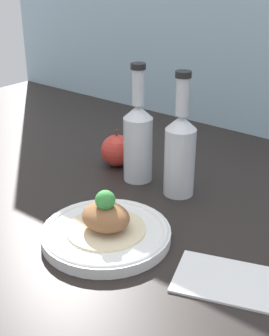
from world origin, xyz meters
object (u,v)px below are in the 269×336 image
Objects in this scene: plate at (106,233)px; plated_food at (106,217)px; cider_bottle_right at (180,151)px; cider_bottle_left at (138,139)px; apple at (117,150)px.

plated_food is (0.00, 0.00, 3.22)cm from plate.
plate is at bearing -90.16° from cider_bottle_right.
plated_food is at bearing -90.16° from cider_bottle_right.
plated_food is at bearing 90.00° from plate.
cider_bottle_left is 1.00× the size of cider_bottle_right.
plated_food is 23.17cm from cider_bottle_right.
plate is 31.99cm from apple.
apple is (-19.41, 25.31, -0.69)cm from plated_food.
cider_bottle_left reaches higher than plated_food.
plate is 26.44cm from cider_bottle_left.
cider_bottle_left is at bearing 115.72° from plated_food.
plate is 3.22cm from plated_food.
cider_bottle_left is at bearing -17.75° from apple.
cider_bottle_right is at bearing 89.84° from plated_food.
apple is (-19.47, 2.73, -5.90)cm from cider_bottle_right.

